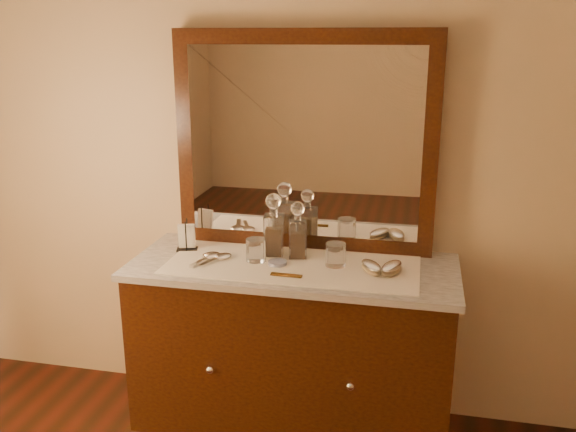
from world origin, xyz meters
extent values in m
plane|color=tan|center=(0.00, 2.25, 1.40)|extent=(4.50, 4.50, 0.00)
cube|color=black|center=(0.00, 1.96, 0.41)|extent=(1.40, 0.55, 0.82)
cube|color=black|center=(0.00, 1.96, 0.04)|extent=(1.46, 0.59, 0.08)
sphere|color=silver|center=(-0.30, 1.67, 0.45)|extent=(0.04, 0.04, 0.04)
sphere|color=silver|center=(0.30, 1.67, 0.45)|extent=(0.04, 0.04, 0.04)
cube|color=silver|center=(0.00, 1.96, 0.83)|extent=(1.44, 0.59, 0.03)
cube|color=black|center=(0.00, 2.20, 1.35)|extent=(1.20, 0.08, 1.00)
cube|color=white|center=(0.00, 2.17, 1.35)|extent=(1.06, 0.01, 0.86)
cube|color=silver|center=(0.00, 1.94, 0.85)|extent=(1.10, 0.45, 0.00)
cylinder|color=white|center=(-0.06, 1.93, 0.86)|extent=(0.10, 0.10, 0.01)
cube|color=brown|center=(0.00, 1.80, 0.86)|extent=(0.13, 0.03, 0.01)
cube|color=black|center=(-0.52, 2.03, 0.85)|extent=(0.11, 0.08, 0.01)
cylinder|color=black|center=(-0.52, 2.00, 0.92)|extent=(0.01, 0.01, 0.15)
cylinder|color=black|center=(-0.53, 2.06, 0.92)|extent=(0.01, 0.01, 0.15)
cube|color=white|center=(-0.52, 2.03, 0.92)|extent=(0.08, 0.05, 0.12)
cube|color=brown|center=(-0.11, 2.05, 0.92)|extent=(0.08, 0.08, 0.13)
cube|color=white|center=(-0.11, 2.05, 0.95)|extent=(0.10, 0.10, 0.19)
cylinder|color=white|center=(-0.11, 2.05, 1.05)|extent=(0.04, 0.04, 0.03)
sphere|color=white|center=(-0.11, 2.05, 1.11)|extent=(0.08, 0.08, 0.07)
cube|color=brown|center=(0.00, 2.04, 0.91)|extent=(0.08, 0.08, 0.12)
cube|color=white|center=(0.00, 2.04, 0.94)|extent=(0.09, 0.09, 0.17)
cylinder|color=white|center=(0.00, 2.04, 1.03)|extent=(0.04, 0.04, 0.03)
sphere|color=white|center=(0.00, 2.04, 1.08)|extent=(0.08, 0.08, 0.06)
ellipsoid|color=#9A835E|center=(0.35, 1.93, 0.87)|extent=(0.13, 0.16, 0.02)
ellipsoid|color=silver|center=(0.35, 1.93, 0.88)|extent=(0.13, 0.16, 0.02)
ellipsoid|color=#9A835E|center=(0.43, 1.93, 0.87)|extent=(0.11, 0.17, 0.02)
ellipsoid|color=silver|center=(0.43, 1.93, 0.89)|extent=(0.11, 0.17, 0.02)
ellipsoid|color=silver|center=(-0.38, 1.95, 0.86)|extent=(0.10, 0.11, 0.02)
cube|color=silver|center=(-0.40, 1.86, 0.86)|extent=(0.05, 0.13, 0.01)
ellipsoid|color=silver|center=(-0.32, 1.95, 0.86)|extent=(0.10, 0.11, 0.02)
cube|color=silver|center=(-0.36, 1.88, 0.86)|extent=(0.07, 0.12, 0.01)
cylinder|color=white|center=(0.19, 1.97, 0.90)|extent=(0.09, 0.09, 0.10)
cylinder|color=white|center=(-0.17, 1.95, 0.90)|extent=(0.09, 0.09, 0.10)
camera|label=1|loc=(0.52, -0.51, 1.82)|focal=38.14mm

